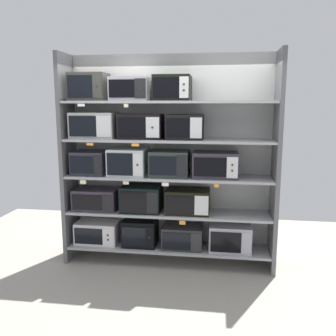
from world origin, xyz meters
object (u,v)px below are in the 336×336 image
object	(u,v)px
microwave_5	(142,198)
microwave_9	(170,163)
microwave_10	(215,165)
microwave_14	(89,87)
microwave_3	(230,237)
microwave_12	(141,126)
microwave_16	(173,88)
microwave_2	(183,236)
microwave_1	(140,232)
microwave_0	(98,232)
microwave_8	(128,162)
microwave_7	(91,163)
microwave_13	(185,127)
microwave_15	(131,89)
microwave_6	(188,201)
microwave_11	(94,125)
microwave_4	(97,199)

from	to	relation	value
microwave_5	microwave_9	distance (m)	0.58
microwave_10	microwave_14	bearing A→B (deg)	-179.99
microwave_5	microwave_3	bearing A→B (deg)	0.01
microwave_12	microwave_16	world-z (taller)	microwave_16
microwave_2	microwave_14	distance (m)	2.21
microwave_3	microwave_12	xyz separation A→B (m)	(-1.12, 0.00, 1.37)
microwave_1	microwave_10	xyz separation A→B (m)	(0.95, -0.00, 0.91)
microwave_0	microwave_10	xyz separation A→B (m)	(1.52, 0.00, 0.94)
microwave_2	microwave_8	distance (m)	1.18
microwave_1	microwave_2	distance (m)	0.55
microwave_7	microwave_13	world-z (taller)	microwave_13
microwave_0	microwave_15	bearing A→B (deg)	0.01
microwave_7	microwave_14	size ratio (longest dim) A/B	0.93
microwave_10	microwave_12	world-z (taller)	microwave_12
microwave_5	microwave_14	size ratio (longest dim) A/B	1.10
microwave_10	microwave_15	distance (m)	1.38
microwave_3	microwave_10	xyz separation A→B (m)	(-0.20, 0.00, 0.91)
microwave_7	microwave_9	xyz separation A→B (m)	(1.02, 0.00, 0.01)
microwave_7	microwave_16	world-z (taller)	microwave_16
microwave_7	microwave_14	distance (m)	0.94
microwave_14	microwave_10	bearing A→B (deg)	0.01
microwave_0	microwave_6	xyz separation A→B (m)	(1.19, 0.00, 0.47)
microwave_5	microwave_6	xyz separation A→B (m)	(0.59, 0.00, -0.01)
microwave_5	microwave_15	size ratio (longest dim) A/B	1.07
microwave_3	microwave_11	world-z (taller)	microwave_11
microwave_8	microwave_1	bearing A→B (deg)	0.14
microwave_13	microwave_10	bearing A→B (deg)	-0.01
microwave_16	microwave_12	bearing A→B (deg)	179.99
microwave_1	microwave_13	distance (m)	1.48
microwave_6	microwave_7	size ratio (longest dim) A/B	1.29
microwave_3	microwave_4	distance (m)	1.77
microwave_1	microwave_14	world-z (taller)	microwave_14
microwave_1	microwave_15	xyz separation A→B (m)	(-0.10, -0.00, 1.82)
microwave_4	microwave_5	xyz separation A→B (m)	(0.59, -0.00, 0.03)
microwave_13	microwave_5	bearing A→B (deg)	-179.96
microwave_0	microwave_3	xyz separation A→B (m)	(1.72, -0.00, 0.02)
microwave_0	microwave_9	xyz separation A→B (m)	(0.96, 0.00, 0.94)
microwave_8	microwave_14	world-z (taller)	microwave_14
microwave_12	microwave_14	world-z (taller)	microwave_14
microwave_1	microwave_6	size ratio (longest dim) A/B	0.78
microwave_1	microwave_8	distance (m)	0.93
microwave_9	microwave_5	bearing A→B (deg)	-179.94
microwave_10	microwave_16	bearing A→B (deg)	-179.98
microwave_7	microwave_11	size ratio (longest dim) A/B	0.76
microwave_0	microwave_2	bearing A→B (deg)	-0.01
microwave_10	microwave_13	bearing A→B (deg)	179.99
microwave_4	microwave_12	distance (m)	1.11
microwave_14	microwave_16	bearing A→B (deg)	0.00
microwave_3	microwave_5	size ratio (longest dim) A/B	1.03
microwave_10	microwave_16	xyz separation A→B (m)	(-0.53, -0.00, 0.92)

